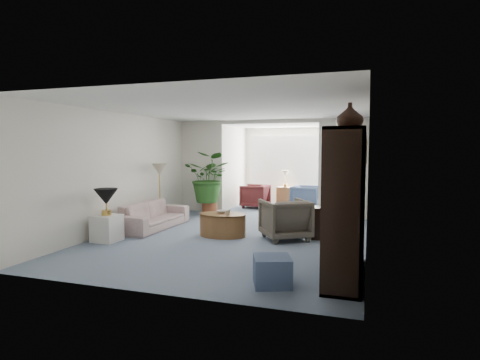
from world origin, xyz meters
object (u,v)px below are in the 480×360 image
(coffee_bowl, at_px, (222,212))
(sunroom_chair_maroon, at_px, (255,196))
(wingback_chair, at_px, (285,219))
(cabinet_urn, at_px, (350,117))
(plant_pot, at_px, (210,208))
(coffee_table, at_px, (223,225))
(sunroom_table, at_px, (285,196))
(end_table, at_px, (107,228))
(ottoman, at_px, (272,271))
(entertainment_cabinet, at_px, (346,204))
(framed_picture, at_px, (366,151))
(coffee_cup, at_px, (228,213))
(table_lamp, at_px, (106,197))
(sofa, at_px, (153,215))
(sunroom_chair_blue, at_px, (306,198))
(side_table_dark, at_px, (324,223))
(floor_lamp, at_px, (159,169))

(coffee_bowl, xyz_separation_m, sunroom_chair_maroon, (-0.38, 3.77, -0.13))
(coffee_bowl, relative_size, wingback_chair, 0.25)
(cabinet_urn, height_order, plant_pot, cabinet_urn)
(coffee_table, distance_m, wingback_chair, 1.26)
(sunroom_table, bearing_deg, end_table, -111.38)
(coffee_bowl, distance_m, ottoman, 3.07)
(coffee_table, bearing_deg, entertainment_cabinet, -36.18)
(coffee_table, height_order, entertainment_cabinet, entertainment_cabinet)
(coffee_bowl, bearing_deg, sunroom_table, 85.29)
(end_table, distance_m, sunroom_chair_maroon, 5.18)
(coffee_table, distance_m, cabinet_urn, 3.42)
(framed_picture, distance_m, cabinet_urn, 1.14)
(coffee_cup, height_order, ottoman, coffee_cup)
(end_table, xyz_separation_m, table_lamp, (0.00, 0.00, 0.60))
(wingback_chair, distance_m, cabinet_urn, 2.61)
(wingback_chair, relative_size, sunroom_table, 1.49)
(entertainment_cabinet, xyz_separation_m, sunroom_table, (-2.14, 6.42, -0.71))
(sofa, distance_m, table_lamp, 1.48)
(wingback_chair, xyz_separation_m, sunroom_chair_blue, (-0.17, 3.74, -0.04))
(sofa, xyz_separation_m, wingback_chair, (2.95, -0.13, 0.10))
(table_lamp, xyz_separation_m, coffee_bowl, (1.86, 1.20, -0.37))
(side_table_dark, relative_size, sunroom_chair_maroon, 0.81)
(entertainment_cabinet, bearing_deg, coffee_table, 143.82)
(end_table, relative_size, sunroom_chair_blue, 0.64)
(framed_picture, bearing_deg, plant_pot, 146.03)
(sofa, bearing_deg, sunroom_chair_blue, -35.92)
(sunroom_chair_blue, bearing_deg, coffee_bowl, 166.36)
(entertainment_cabinet, bearing_deg, cabinet_urn, 90.00)
(sunroom_chair_blue, bearing_deg, coffee_table, 167.45)
(floor_lamp, height_order, sunroom_chair_blue, floor_lamp)
(coffee_table, relative_size, sunroom_table, 1.66)
(sofa, distance_m, end_table, 1.37)
(end_table, bearing_deg, coffee_cup, 25.74)
(table_lamp, distance_m, wingback_chair, 3.41)
(coffee_cup, distance_m, ottoman, 2.80)
(coffee_bowl, bearing_deg, entertainment_cabinet, -37.11)
(sofa, bearing_deg, coffee_bowl, -93.59)
(table_lamp, relative_size, floor_lamp, 1.22)
(end_table, xyz_separation_m, wingback_chair, (3.15, 1.22, 0.14))
(coffee_table, height_order, coffee_cup, coffee_cup)
(plant_pot, bearing_deg, floor_lamp, -119.32)
(sofa, relative_size, cabinet_urn, 4.78)
(table_lamp, bearing_deg, coffee_bowl, 32.66)
(floor_lamp, distance_m, ottoman, 5.15)
(floor_lamp, distance_m, entertainment_cabinet, 5.30)
(coffee_table, bearing_deg, ottoman, -57.02)
(coffee_bowl, height_order, plant_pot, coffee_bowl)
(end_table, xyz_separation_m, ottoman, (3.52, -1.38, -0.06))
(table_lamp, distance_m, entertainment_cabinet, 4.44)
(coffee_bowl, distance_m, coffee_cup, 0.28)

